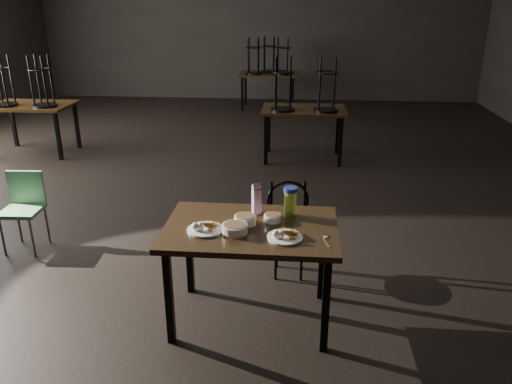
# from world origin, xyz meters

# --- Properties ---
(main_table) EXTENTS (1.20, 0.80, 0.75)m
(main_table) POSITION_xyz_m (0.67, -2.65, 0.67)
(main_table) COLOR black
(main_table) RESTS_ON ground
(plate_left) EXTENTS (0.25, 0.25, 0.08)m
(plate_left) POSITION_xyz_m (0.37, -2.75, 0.77)
(plate_left) COLOR white
(plate_left) RESTS_ON main_table
(plate_right) EXTENTS (0.24, 0.24, 0.08)m
(plate_right) POSITION_xyz_m (0.91, -2.82, 0.77)
(plate_right) COLOR white
(plate_right) RESTS_ON main_table
(bowl_near) EXTENTS (0.15, 0.15, 0.06)m
(bowl_near) POSITION_xyz_m (0.63, -2.62, 0.78)
(bowl_near) COLOR white
(bowl_near) RESTS_ON main_table
(bowl_far) EXTENTS (0.12, 0.12, 0.05)m
(bowl_far) POSITION_xyz_m (0.82, -2.55, 0.78)
(bowl_far) COLOR white
(bowl_far) RESTS_ON main_table
(bowl_big) EXTENTS (0.18, 0.18, 0.06)m
(bowl_big) POSITION_xyz_m (0.57, -2.76, 0.78)
(bowl_big) COLOR white
(bowl_big) RESTS_ON main_table
(juice_carton) EXTENTS (0.08, 0.08, 0.23)m
(juice_carton) POSITION_xyz_m (0.69, -2.42, 0.86)
(juice_carton) COLOR #87187C
(juice_carton) RESTS_ON main_table
(water_bottle) EXTENTS (0.12, 0.12, 0.22)m
(water_bottle) POSITION_xyz_m (0.93, -2.45, 0.86)
(water_bottle) COLOR #94BF38
(water_bottle) RESTS_ON main_table
(spoon) EXTENTS (0.05, 0.18, 0.01)m
(spoon) POSITION_xyz_m (1.18, -2.79, 0.75)
(spoon) COLOR silver
(spoon) RESTS_ON main_table
(bentwood_chair) EXTENTS (0.39, 0.39, 0.80)m
(bentwood_chair) POSITION_xyz_m (0.92, -1.92, 0.47)
(bentwood_chair) COLOR black
(bentwood_chair) RESTS_ON ground
(school_chair) EXTENTS (0.36, 0.36, 0.73)m
(school_chair) POSITION_xyz_m (-1.55, -1.69, 0.44)
(school_chair) COLOR #72B184
(school_chair) RESTS_ON ground
(bg_table_left) EXTENTS (1.20, 0.80, 1.48)m
(bg_table_left) POSITION_xyz_m (-3.02, 1.26, 0.75)
(bg_table_left) COLOR black
(bg_table_left) RESTS_ON ground
(bg_table_right) EXTENTS (1.20, 0.80, 1.48)m
(bg_table_right) POSITION_xyz_m (1.04, 1.30, 0.75)
(bg_table_right) COLOR black
(bg_table_right) RESTS_ON ground
(bg_table_far) EXTENTS (1.20, 0.80, 1.48)m
(bg_table_far) POSITION_xyz_m (0.30, 4.89, 0.78)
(bg_table_far) COLOR black
(bg_table_far) RESTS_ON ground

